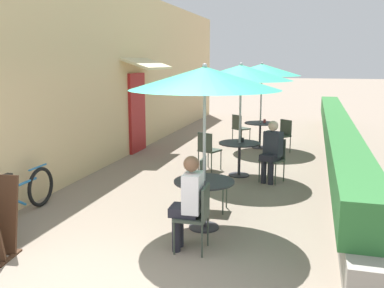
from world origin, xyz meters
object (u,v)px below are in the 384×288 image
object	(u,v)px
cafe_chair_near_right	(209,179)
coffee_cup_near	(200,177)
seated_patron_near_left	(189,199)
cafe_chair_mid_right	(208,148)
cafe_chair_far_right	(283,133)
patio_umbrella_near	(205,78)
patio_table_mid	(239,150)
patio_umbrella_mid	(241,73)
coffee_cup_mid	(242,140)
seated_patron_mid_left	(272,149)
bicycle_leaning	(20,195)
cafe_chair_near_left	(197,213)
patio_table_far	(260,129)
coffee_cup_far	(265,121)
patio_umbrella_far	(262,70)
cafe_chair_mid_left	(274,156)
patio_table_near	(204,192)
cafe_chair_far_left	(239,127)

from	to	relation	value
cafe_chair_near_right	coffee_cup_near	distance (m)	0.79
seated_patron_near_left	cafe_chair_mid_right	bearing A→B (deg)	8.13
cafe_chair_mid_right	cafe_chair_far_right	bearing A→B (deg)	82.27
patio_umbrella_near	patio_table_mid	bearing A→B (deg)	89.97
coffee_cup_near	cafe_chair_mid_right	distance (m)	3.33
patio_umbrella_mid	coffee_cup_mid	distance (m)	1.42
patio_table_mid	seated_patron_mid_left	world-z (taller)	seated_patron_mid_left
patio_umbrella_near	patio_table_mid	distance (m)	3.44
patio_table_mid	coffee_cup_mid	bearing A→B (deg)	65.46
seated_patron_mid_left	bicycle_leaning	size ratio (longest dim) A/B	0.72
cafe_chair_near_left	coffee_cup_near	distance (m)	0.85
cafe_chair_near_right	patio_table_mid	world-z (taller)	cafe_chair_near_right
coffee_cup_mid	patio_table_far	bearing A→B (deg)	89.68
cafe_chair_near_left	cafe_chair_near_right	bearing A→B (deg)	5.61
seated_patron_near_left	coffee_cup_far	world-z (taller)	seated_patron_near_left
cafe_chair_near_right	patio_table_mid	size ratio (longest dim) A/B	0.99
patio_table_far	cafe_chair_far_right	world-z (taller)	cafe_chair_far_right
patio_umbrella_far	cafe_chair_near_left	bearing A→B (deg)	-89.63
cafe_chair_mid_right	patio_table_far	xyz separation A→B (m)	(0.81, 2.88, 0.03)
seated_patron_near_left	patio_umbrella_far	distance (m)	7.09
patio_umbrella_near	cafe_chair_mid_left	world-z (taller)	patio_umbrella_near
patio_umbrella_mid	cafe_chair_mid_left	size ratio (longest dim) A/B	2.74
patio_table_mid	patio_umbrella_far	bearing A→B (deg)	88.89
patio_table_near	coffee_cup_far	size ratio (longest dim) A/B	9.73
cafe_chair_near_right	patio_umbrella_far	world-z (taller)	patio_umbrella_far
seated_patron_mid_left	patio_table_mid	bearing A→B (deg)	-2.60
bicycle_leaning	patio_umbrella_far	bearing A→B (deg)	65.51
seated_patron_near_left	coffee_cup_near	xyz separation A→B (m)	(-0.06, 0.80, 0.08)
coffee_cup_near	patio_umbrella_mid	xyz separation A→B (m)	(0.06, 3.01, 1.41)
patio_umbrella_mid	cafe_chair_far_left	world-z (taller)	patio_umbrella_mid
patio_table_mid	coffee_cup_far	bearing A→B (deg)	86.92
coffee_cup_mid	patio_table_near	bearing A→B (deg)	-90.83
cafe_chair_near_right	coffee_cup_far	world-z (taller)	cafe_chair_near_right
seated_patron_mid_left	coffee_cup_mid	distance (m)	0.79
cafe_chair_near_right	seated_patron_mid_left	distance (m)	2.09
patio_umbrella_near	coffee_cup_near	world-z (taller)	patio_umbrella_near
coffee_cup_near	patio_table_mid	world-z (taller)	coffee_cup_near
patio_table_mid	cafe_chair_mid_right	world-z (taller)	cafe_chair_mid_right
patio_umbrella_mid	patio_umbrella_far	distance (m)	3.11
cafe_chair_far_left	coffee_cup_near	bearing A→B (deg)	-46.89
patio_umbrella_near	cafe_chair_mid_right	distance (m)	3.74
patio_table_far	cafe_chair_mid_left	bearing A→B (deg)	-78.43
patio_table_mid	cafe_chair_far_left	distance (m)	3.59
patio_table_mid	patio_umbrella_far	world-z (taller)	patio_umbrella_far
cafe_chair_mid_left	cafe_chair_far_right	world-z (taller)	same
patio_table_mid	patio_table_near	bearing A→B (deg)	-90.03
seated_patron_near_left	cafe_chair_mid_right	world-z (taller)	seated_patron_near_left
patio_umbrella_mid	patio_table_far	xyz separation A→B (m)	(0.06, 3.11, -1.62)
cafe_chair_near_right	seated_patron_mid_left	xyz separation A→B (m)	(0.81, 1.92, 0.17)
patio_table_far	seated_patron_mid_left	bearing A→B (deg)	-79.47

